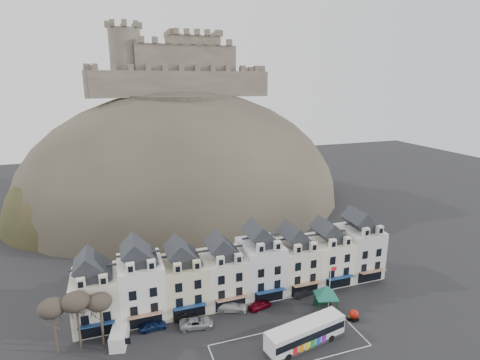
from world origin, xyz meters
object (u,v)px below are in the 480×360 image
(car_silver, at_px, (197,323))
(car_charcoal, at_px, (304,292))
(flagpole, at_px, (330,284))
(bus, at_px, (305,333))
(car_maroon, at_px, (260,305))
(bus_shelter, at_px, (326,291))
(car_black, at_px, (185,316))
(car_navy, at_px, (152,325))
(car_white, at_px, (231,306))
(red_buoy, at_px, (354,315))
(white_van, at_px, (120,335))

(car_silver, bearing_deg, car_charcoal, -74.56)
(flagpole, distance_m, car_silver, 22.35)
(bus, distance_m, flagpole, 11.07)
(car_maroon, bearing_deg, bus_shelter, -126.10)
(bus_shelter, relative_size, flagpole, 0.91)
(bus, bearing_deg, car_black, 132.32)
(car_navy, bearing_deg, car_white, -88.67)
(red_buoy, xyz_separation_m, car_black, (-24.98, 8.72, -0.27))
(bus, xyz_separation_m, car_white, (-7.40, 11.30, -1.16))
(car_charcoal, bearing_deg, white_van, 82.45)
(car_white, height_order, car_maroon, car_white)
(car_white, bearing_deg, red_buoy, -95.18)
(car_maroon, bearing_deg, red_buoy, -135.74)
(flagpole, xyz_separation_m, car_silver, (-21.98, 1.97, -3.55))
(car_navy, distance_m, car_maroon, 17.37)
(flagpole, height_order, car_silver, flagpole)
(car_black, bearing_deg, car_white, -89.50)
(car_silver, xyz_separation_m, car_maroon, (10.94, 1.31, -0.04))
(car_black, bearing_deg, bus_shelter, -102.07)
(white_van, bearing_deg, car_navy, 27.12)
(car_white, xyz_separation_m, car_maroon, (4.63, -1.06, -0.09))
(white_van, bearing_deg, car_charcoal, 15.08)
(car_maroon, height_order, car_charcoal, car_maroon)
(car_navy, xyz_separation_m, car_maroon, (17.37, -0.28, -0.02))
(red_buoy, relative_size, flagpole, 0.24)
(flagpole, relative_size, car_charcoal, 1.87)
(white_van, xyz_separation_m, car_black, (9.91, 2.14, -0.49))
(flagpole, bearing_deg, red_buoy, -68.33)
(white_van, relative_size, car_silver, 1.03)
(car_black, bearing_deg, car_navy, 99.04)
(car_silver, height_order, car_maroon, car_silver)
(bus, height_order, car_black, bus)
(car_charcoal, bearing_deg, bus_shelter, -176.68)
(car_black, bearing_deg, red_buoy, -108.74)
(car_navy, bearing_deg, flagpole, -99.28)
(bus, bearing_deg, car_charcoal, 51.84)
(bus_shelter, bearing_deg, car_silver, -172.35)
(car_black, bearing_deg, car_silver, -151.48)
(red_buoy, height_order, car_black, red_buoy)
(bus, relative_size, car_navy, 3.10)
(car_navy, xyz_separation_m, car_charcoal, (26.03, 0.78, -0.04))
(car_maroon, bearing_deg, white_van, 77.99)
(bus_shelter, xyz_separation_m, flagpole, (1.07, 0.61, 0.80))
(bus_shelter, height_order, white_van, bus_shelter)
(red_buoy, bearing_deg, car_maroon, 149.06)
(bus, bearing_deg, car_white, 112.59)
(white_van, xyz_separation_m, car_white, (17.48, 2.14, -0.36))
(red_buoy, xyz_separation_m, car_maroon, (-12.79, 7.67, -0.23))
(flagpole, bearing_deg, car_navy, 172.87)
(bus, distance_m, car_navy, 22.75)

